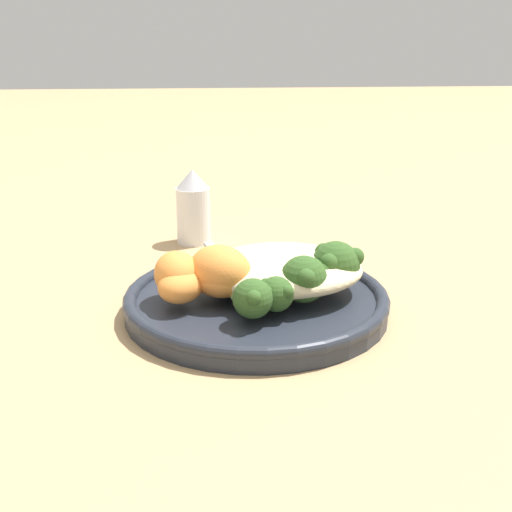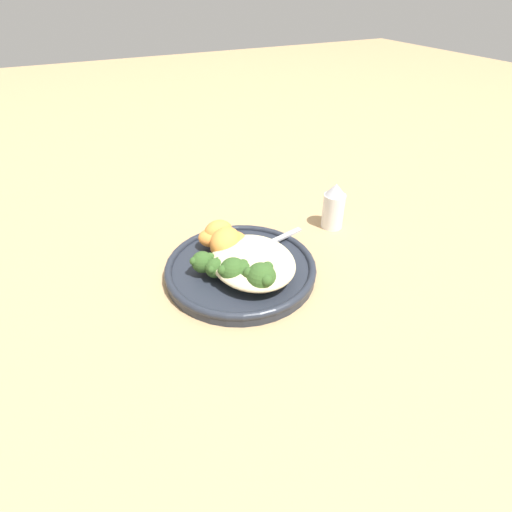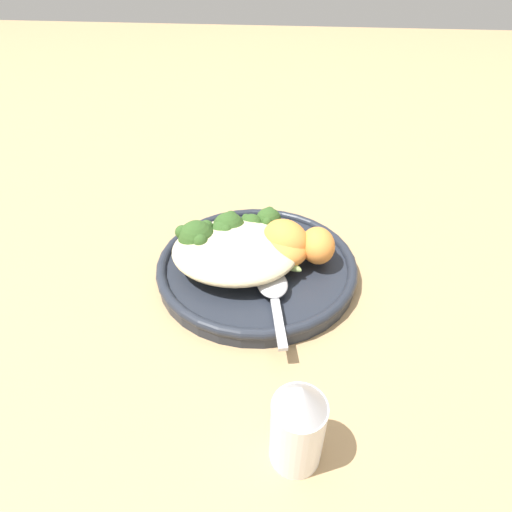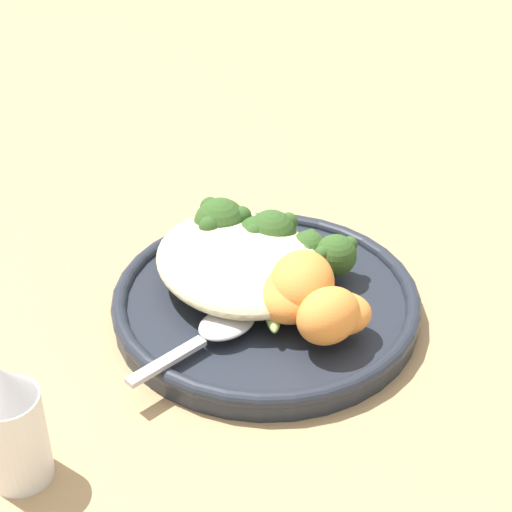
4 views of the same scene
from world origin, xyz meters
name	(u,v)px [view 2 (image 2 of 4)]	position (x,y,z in m)	size (l,w,h in m)	color
ground_plane	(239,272)	(0.00, 0.00, 0.00)	(4.00, 4.00, 0.00)	tan
plate	(242,268)	(-0.01, 0.00, 0.01)	(0.24, 0.24, 0.02)	#232833
quinoa_mound	(253,261)	(-0.03, -0.01, 0.04)	(0.14, 0.12, 0.03)	beige
broccoli_stalk_0	(210,259)	(0.01, 0.04, 0.04)	(0.04, 0.10, 0.03)	#9EBC66
broccoli_stalk_1	(220,265)	(-0.01, 0.04, 0.03)	(0.06, 0.08, 0.03)	#9EBC66
broccoli_stalk_2	(234,267)	(-0.03, 0.02, 0.04)	(0.12, 0.08, 0.04)	#9EBC66
broccoli_stalk_3	(241,270)	(-0.04, 0.02, 0.04)	(0.10, 0.05, 0.04)	#9EBC66
broccoli_stalk_4	(257,273)	(-0.06, 0.00, 0.04)	(0.13, 0.05, 0.04)	#9EBC66
broccoli_stalk_5	(260,260)	(-0.03, -0.02, 0.03)	(0.11, 0.06, 0.03)	#9EBC66
broccoli_stalk_6	(263,257)	(-0.02, -0.03, 0.04)	(0.08, 0.06, 0.03)	#9EBC66
sweet_potato_chunk_0	(226,242)	(0.02, 0.01, 0.04)	(0.06, 0.05, 0.05)	orange
sweet_potato_chunk_1	(229,244)	(0.02, 0.01, 0.04)	(0.07, 0.05, 0.03)	orange
sweet_potato_chunk_2	(213,238)	(0.06, 0.02, 0.04)	(0.05, 0.04, 0.03)	orange
sweet_potato_chunk_3	(218,232)	(0.06, 0.01, 0.04)	(0.05, 0.04, 0.04)	orange
spoon	(265,244)	(0.02, -0.05, 0.03)	(0.04, 0.11, 0.01)	#B7B7BC
salt_shaker	(334,206)	(0.05, -0.21, 0.04)	(0.04, 0.04, 0.09)	white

